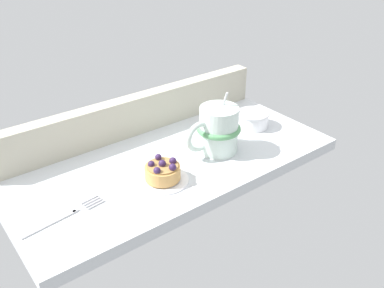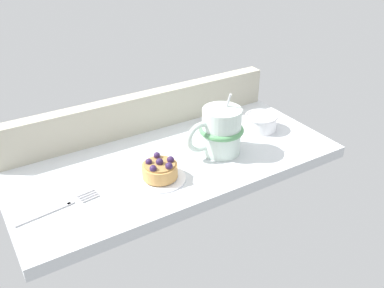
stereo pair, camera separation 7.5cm
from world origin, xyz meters
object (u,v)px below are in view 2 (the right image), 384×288
Objects in this scene: coffee_mug at (220,131)px; dessert_fork at (59,207)px; sugar_bowl at (260,121)px; raspberry_tart at (160,169)px; dessert_plate at (160,178)px.

dessert_fork is (-35.49, -1.16, -4.87)cm from coffee_mug.
sugar_bowl is (49.99, 5.15, 1.71)cm from dessert_fork.
dessert_fork is 50.29cm from sugar_bowl.
sugar_bowl is at bearing 5.88° from dessert_fork.
coffee_mug is 35.84cm from dessert_fork.
dessert_fork is at bearing -174.12° from sugar_bowl.
raspberry_tart reaches higher than dessert_fork.
coffee_mug reaches higher than dessert_plate.
coffee_mug reaches higher than raspberry_tart.
raspberry_tart is at bearing -168.22° from sugar_bowl.
dessert_plate is 1.31× the size of sugar_bowl.
sugar_bowl reaches higher than dessert_fork.
raspberry_tart is at bearing -61.30° from dessert_plate.
raspberry_tart is 19.82cm from dessert_fork.
coffee_mug is at bearing 8.31° from dessert_plate.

